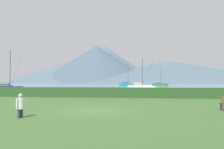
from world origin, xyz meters
TOP-DOWN VIEW (x-y plane):
  - ground_plane at (0.00, 0.00)m, footprint 1000.00×1000.00m
  - harbor_water at (0.00, 137.00)m, footprint 320.00×246.00m
  - hedge_line at (0.00, 11.00)m, footprint 80.00×1.20m
  - sailboat_slip_0 at (3.61, 38.67)m, footprint 7.20×2.90m
  - sailboat_slip_3 at (-24.10, 26.35)m, footprint 6.77×2.41m
  - sailboat_slip_4 at (-1.74, 75.17)m, footprint 7.65×2.96m
  - sailboat_slip_5 at (13.26, 84.88)m, footprint 8.11×3.91m
  - person_seated_viewer at (-3.21, -3.09)m, footprint 0.36×0.56m
  - distant_hill_west_ridge at (58.84, 353.87)m, footprint 355.84×355.84m
  - distant_hill_central_peak at (-65.48, 319.24)m, footprint 189.22×189.22m
  - distant_hill_east_ridge at (-98.81, 364.86)m, footprint 274.36×274.36m
  - distant_hill_far_shoulder at (-68.72, 412.48)m, footprint 229.45×229.45m

SIDE VIEW (x-z plane):
  - ground_plane at x=0.00m, z-range 0.00..0.00m
  - harbor_water at x=0.00m, z-range 0.00..0.00m
  - sailboat_slip_3 at x=-24.10m, z-range -3.72..4.84m
  - sailboat_slip_0 at x=3.61m, z-range -3.36..4.52m
  - hedge_line at x=0.00m, z-range 0.00..1.18m
  - sailboat_slip_4 at x=-1.74m, z-range -4.27..5.53m
  - sailboat_slip_5 at x=13.26m, z-range -3.85..5.16m
  - person_seated_viewer at x=-3.21m, z-range 0.06..1.31m
  - distant_hill_west_ridge at x=58.84m, z-range 0.00..39.21m
  - distant_hill_east_ridge at x=-98.81m, z-range 0.00..48.12m
  - distant_hill_central_peak at x=-65.48m, z-range 0.00..63.56m
  - distant_hill_far_shoulder at x=-68.72m, z-range 0.00..79.49m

